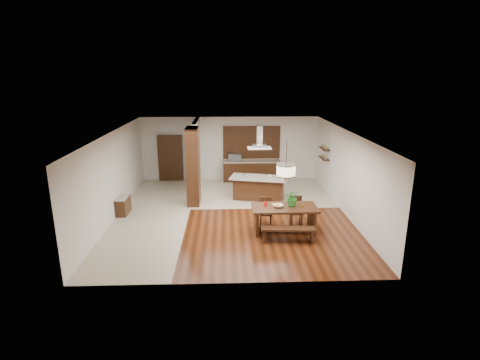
{
  "coord_description": "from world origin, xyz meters",
  "views": [
    {
      "loc": [
        -0.18,
        -12.35,
        4.81
      ],
      "look_at": [
        0.3,
        0.0,
        1.25
      ],
      "focal_mm": 28.0,
      "sensor_mm": 36.0,
      "label": 1
    }
  ],
  "objects_px": {
    "range_hood": "(260,137)",
    "island_cup": "(270,176)",
    "microwave": "(235,157)",
    "fruit_bowl": "(278,206)",
    "kitchen_island": "(259,188)",
    "dining_chair_left": "(266,212)",
    "foliage_plant": "(293,198)",
    "dining_bench": "(288,235)",
    "pendant_lantern": "(286,162)",
    "hallway_console": "(123,205)",
    "dining_table": "(284,213)",
    "dining_chair_right": "(296,211)"
  },
  "relations": [
    {
      "from": "dining_bench",
      "to": "range_hood",
      "type": "xyz_separation_m",
      "value": [
        -0.53,
        3.89,
        2.24
      ]
    },
    {
      "from": "hallway_console",
      "to": "pendant_lantern",
      "type": "distance_m",
      "value": 6.03
    },
    {
      "from": "dining_table",
      "to": "kitchen_island",
      "type": "relative_size",
      "value": 0.85
    },
    {
      "from": "kitchen_island",
      "to": "range_hood",
      "type": "height_order",
      "value": "range_hood"
    },
    {
      "from": "hallway_console",
      "to": "range_hood",
      "type": "xyz_separation_m",
      "value": [
        4.91,
        1.39,
        2.15
      ]
    },
    {
      "from": "fruit_bowl",
      "to": "kitchen_island",
      "type": "height_order",
      "value": "kitchen_island"
    },
    {
      "from": "dining_chair_right",
      "to": "hallway_console",
      "type": "bearing_deg",
      "value": 169.69
    },
    {
      "from": "dining_chair_left",
      "to": "range_hood",
      "type": "height_order",
      "value": "range_hood"
    },
    {
      "from": "kitchen_island",
      "to": "microwave",
      "type": "bearing_deg",
      "value": 121.79
    },
    {
      "from": "microwave",
      "to": "pendant_lantern",
      "type": "bearing_deg",
      "value": -78.12
    },
    {
      "from": "dining_table",
      "to": "foliage_plant",
      "type": "height_order",
      "value": "foliage_plant"
    },
    {
      "from": "dining_table",
      "to": "range_hood",
      "type": "relative_size",
      "value": 2.24
    },
    {
      "from": "dining_chair_right",
      "to": "foliage_plant",
      "type": "relative_size",
      "value": 1.72
    },
    {
      "from": "fruit_bowl",
      "to": "range_hood",
      "type": "distance_m",
      "value": 3.58
    },
    {
      "from": "dining_bench",
      "to": "pendant_lantern",
      "type": "height_order",
      "value": "pendant_lantern"
    },
    {
      "from": "dining_chair_left",
      "to": "kitchen_island",
      "type": "height_order",
      "value": "kitchen_island"
    },
    {
      "from": "pendant_lantern",
      "to": "kitchen_island",
      "type": "distance_m",
      "value": 3.67
    },
    {
      "from": "dining_bench",
      "to": "pendant_lantern",
      "type": "bearing_deg",
      "value": 90.78
    },
    {
      "from": "dining_table",
      "to": "foliage_plant",
      "type": "xyz_separation_m",
      "value": [
        0.26,
        0.07,
        0.49
      ]
    },
    {
      "from": "dining_bench",
      "to": "dining_chair_left",
      "type": "height_order",
      "value": "dining_chair_left"
    },
    {
      "from": "dining_bench",
      "to": "dining_chair_left",
      "type": "bearing_deg",
      "value": 111.34
    },
    {
      "from": "dining_table",
      "to": "kitchen_island",
      "type": "xyz_separation_m",
      "value": [
        -0.52,
        3.17,
        -0.15
      ]
    },
    {
      "from": "dining_table",
      "to": "dining_chair_left",
      "type": "distance_m",
      "value": 0.81
    },
    {
      "from": "hallway_console",
      "to": "dining_table",
      "type": "relative_size",
      "value": 0.44
    },
    {
      "from": "dining_chair_right",
      "to": "island_cup",
      "type": "distance_m",
      "value": 2.59
    },
    {
      "from": "fruit_bowl",
      "to": "range_hood",
      "type": "relative_size",
      "value": 0.34
    },
    {
      "from": "fruit_bowl",
      "to": "range_hood",
      "type": "height_order",
      "value": "range_hood"
    },
    {
      "from": "island_cup",
      "to": "range_hood",
      "type": "bearing_deg",
      "value": 169.46
    },
    {
      "from": "dining_bench",
      "to": "range_hood",
      "type": "bearing_deg",
      "value": 97.7
    },
    {
      "from": "pendant_lantern",
      "to": "foliage_plant",
      "type": "bearing_deg",
      "value": 15.48
    },
    {
      "from": "foliage_plant",
      "to": "microwave",
      "type": "bearing_deg",
      "value": 106.13
    },
    {
      "from": "fruit_bowl",
      "to": "pendant_lantern",
      "type": "bearing_deg",
      "value": 4.97
    },
    {
      "from": "fruit_bowl",
      "to": "kitchen_island",
      "type": "xyz_separation_m",
      "value": [
        -0.31,
        3.19,
        -0.4
      ]
    },
    {
      "from": "dining_table",
      "to": "kitchen_island",
      "type": "distance_m",
      "value": 3.21
    },
    {
      "from": "range_hood",
      "to": "island_cup",
      "type": "xyz_separation_m",
      "value": [
        0.43,
        -0.08,
        -1.5
      ]
    },
    {
      "from": "dining_chair_left",
      "to": "pendant_lantern",
      "type": "relative_size",
      "value": 0.68
    },
    {
      "from": "dining_chair_left",
      "to": "foliage_plant",
      "type": "height_order",
      "value": "foliage_plant"
    },
    {
      "from": "microwave",
      "to": "dining_chair_left",
      "type": "bearing_deg",
      "value": -81.98
    },
    {
      "from": "foliage_plant",
      "to": "microwave",
      "type": "xyz_separation_m",
      "value": [
        -1.65,
        5.7,
        0.01
      ]
    },
    {
      "from": "dining_chair_right",
      "to": "microwave",
      "type": "xyz_separation_m",
      "value": [
        -1.88,
        5.15,
        0.65
      ]
    },
    {
      "from": "island_cup",
      "to": "microwave",
      "type": "relative_size",
      "value": 0.22
    },
    {
      "from": "hallway_console",
      "to": "kitchen_island",
      "type": "bearing_deg",
      "value": 15.79
    },
    {
      "from": "foliage_plant",
      "to": "fruit_bowl",
      "type": "bearing_deg",
      "value": -169.19
    },
    {
      "from": "dining_table",
      "to": "dining_chair_right",
      "type": "bearing_deg",
      "value": 51.49
    },
    {
      "from": "kitchen_island",
      "to": "range_hood",
      "type": "xyz_separation_m",
      "value": [
        0.0,
        0.0,
        2.0
      ]
    },
    {
      "from": "microwave",
      "to": "dining_bench",
      "type": "bearing_deg",
      "value": -79.5
    },
    {
      "from": "pendant_lantern",
      "to": "dining_chair_right",
      "type": "bearing_deg",
      "value": 51.49
    },
    {
      "from": "island_cup",
      "to": "kitchen_island",
      "type": "bearing_deg",
      "value": 169.95
    },
    {
      "from": "dining_table",
      "to": "fruit_bowl",
      "type": "xyz_separation_m",
      "value": [
        -0.21,
        -0.02,
        0.26
      ]
    },
    {
      "from": "hallway_console",
      "to": "microwave",
      "type": "bearing_deg",
      "value": 44.7
    }
  ]
}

